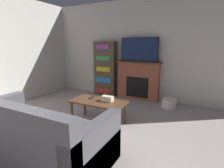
% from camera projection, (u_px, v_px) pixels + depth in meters
% --- Properties ---
extents(wall_back, '(6.17, 0.06, 2.70)m').
position_uv_depth(wall_back, '(137.00, 50.00, 4.85)').
color(wall_back, beige).
rests_on(wall_back, ground_plane).
extents(wall_side, '(0.06, 4.89, 2.70)m').
position_uv_depth(wall_side, '(9.00, 51.00, 4.30)').
color(wall_side, beige).
rests_on(wall_side, ground_plane).
extents(fireplace, '(1.23, 0.28, 1.06)m').
position_uv_depth(fireplace, '(138.00, 80.00, 4.85)').
color(fireplace, brown).
rests_on(fireplace, ground_plane).
extents(tv, '(1.03, 0.03, 0.63)m').
position_uv_depth(tv, '(139.00, 50.00, 4.65)').
color(tv, black).
rests_on(tv, fireplace).
extents(couch, '(2.06, 0.99, 0.90)m').
position_uv_depth(couch, '(33.00, 137.00, 2.33)').
color(couch, '#4C4C51').
rests_on(couch, ground_plane).
extents(coffee_table, '(1.07, 0.55, 0.45)m').
position_uv_depth(coffee_table, '(98.00, 104.00, 3.37)').
color(coffee_table, brown).
rests_on(coffee_table, ground_plane).
extents(tissue_box, '(0.22, 0.12, 0.10)m').
position_uv_depth(tissue_box, '(107.00, 99.00, 3.33)').
color(tissue_box, beige).
rests_on(tissue_box, coffee_table).
extents(remote_control, '(0.04, 0.15, 0.02)m').
position_uv_depth(remote_control, '(91.00, 98.00, 3.51)').
color(remote_control, black).
rests_on(remote_control, coffee_table).
extents(bookshelf, '(0.67, 0.29, 1.61)m').
position_uv_depth(bookshelf, '(105.00, 69.00, 5.23)').
color(bookshelf, '#4C3D2D').
rests_on(bookshelf, ground_plane).
extents(storage_basket, '(0.35, 0.35, 0.23)m').
position_uv_depth(storage_basket, '(169.00, 103.00, 4.24)').
color(storage_basket, silver).
rests_on(storage_basket, ground_plane).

